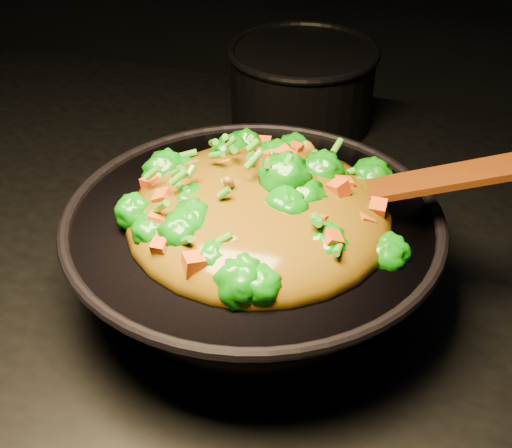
% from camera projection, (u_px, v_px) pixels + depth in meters
% --- Properties ---
extents(stovetop, '(1.20, 0.90, 0.90)m').
position_uv_depth(stovetop, '(220.00, 441.00, 1.21)').
color(stovetop, black).
rests_on(stovetop, ground).
extents(wok, '(0.42, 0.42, 0.11)m').
position_uv_depth(wok, '(253.00, 259.00, 0.80)').
color(wok, black).
rests_on(wok, stovetop).
extents(stir_fry, '(0.34, 0.34, 0.10)m').
position_uv_depth(stir_fry, '(259.00, 183.00, 0.73)').
color(stir_fry, '#0E6D07').
rests_on(stir_fry, wok).
extents(spatula, '(0.27, 0.05, 0.11)m').
position_uv_depth(spatula, '(420.00, 183.00, 0.73)').
color(spatula, '#381606').
rests_on(spatula, wok).
extents(back_pot, '(0.30, 0.30, 0.13)m').
position_uv_depth(back_pot, '(302.00, 86.00, 1.14)').
color(back_pot, black).
rests_on(back_pot, stovetop).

